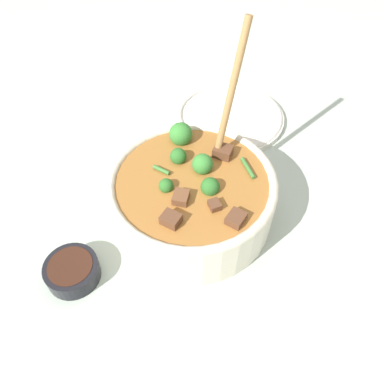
{
  "coord_description": "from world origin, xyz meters",
  "views": [
    {
      "loc": [
        0.4,
        0.11,
        0.56
      ],
      "look_at": [
        0.0,
        0.0,
        0.07
      ],
      "focal_mm": 35.0,
      "sensor_mm": 36.0,
      "label": 1
    }
  ],
  "objects": [
    {
      "name": "ground_plane",
      "position": [
        0.0,
        0.0,
        0.0
      ],
      "size": [
        4.0,
        4.0,
        0.0
      ],
      "primitive_type": "plane",
      "color": "#ADBCAD"
    },
    {
      "name": "stew_bowl",
      "position": [
        -0.0,
        0.0,
        0.06
      ],
      "size": [
        0.29,
        0.29,
        0.32
      ],
      "color": "beige",
      "rests_on": "ground_plane"
    },
    {
      "name": "condiment_bowl",
      "position": [
        0.17,
        -0.15,
        0.02
      ],
      "size": [
        0.09,
        0.09,
        0.03
      ],
      "color": "black",
      "rests_on": "ground_plane"
    },
    {
      "name": "empty_plate",
      "position": [
        -0.29,
        0.01,
        0.01
      ],
      "size": [
        0.25,
        0.25,
        0.02
      ],
      "color": "silver",
      "rests_on": "ground_plane"
    }
  ]
}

